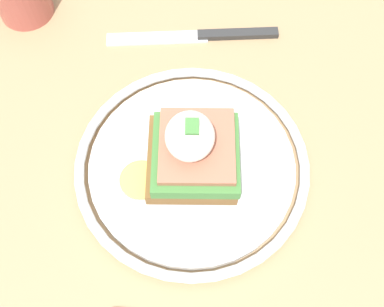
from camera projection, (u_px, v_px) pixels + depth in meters
The scene contains 5 objects.
ground_plane at pixel (213, 289), 1.19m from camera, with size 6.00×6.00×0.00m, color #9E9993.
dining_table at pixel (234, 189), 0.61m from camera, with size 1.04×0.84×0.77m.
plate at pixel (192, 166), 0.48m from camera, with size 0.24×0.24×0.02m.
sandwich at pixel (192, 152), 0.45m from camera, with size 0.09×0.12×0.07m.
knife at pixel (207, 36), 0.56m from camera, with size 0.03×0.20×0.01m.
Camera 1 is at (-0.23, 0.05, 1.22)m, focal length 45.00 mm.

